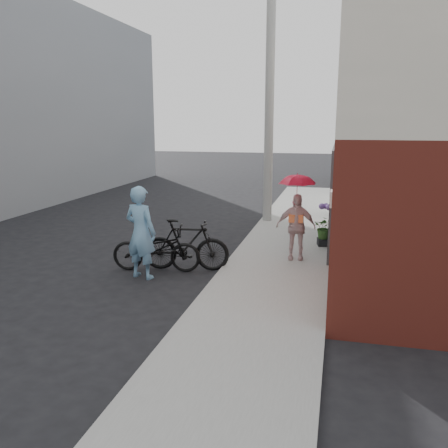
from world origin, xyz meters
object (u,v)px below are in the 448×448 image
at_px(bike_right, 186,245).
at_px(kimono_woman, 296,227).
at_px(bike_left, 156,248).
at_px(utility_pole, 269,112).
at_px(planter, 324,242).
at_px(officer, 141,232).

xyz_separation_m(bike_right, kimono_woman, (2.31, 1.04, 0.31)).
bearing_deg(bike_left, utility_pole, -24.57).
bearing_deg(planter, bike_left, -143.17).
distance_m(utility_pole, planter, 4.73).
height_order(bike_left, kimono_woman, kimono_woman).
xyz_separation_m(officer, bike_left, (0.13, 0.50, -0.47)).
xyz_separation_m(officer, bike_right, (0.75, 0.71, -0.41)).
distance_m(officer, planter, 4.89).
xyz_separation_m(kimono_woman, planter, (0.62, 1.39, -0.67)).
xyz_separation_m(utility_pole, bike_left, (-1.64, -5.46, -2.99)).
bearing_deg(bike_left, bike_right, -78.61).
xyz_separation_m(officer, planter, (3.67, 3.14, -0.77)).
distance_m(bike_right, kimono_woman, 2.55).
bearing_deg(utility_pole, bike_left, -106.69).
bearing_deg(bike_right, bike_left, 101.32).
relative_size(bike_left, bike_right, 1.02).
xyz_separation_m(utility_pole, bike_right, (-1.02, -5.24, -2.92)).
bearing_deg(bike_left, officer, 157.12).
relative_size(utility_pole, bike_right, 3.65).
bearing_deg(officer, kimono_woman, -135.85).
bearing_deg(planter, kimono_woman, -113.94).
height_order(officer, bike_left, officer).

